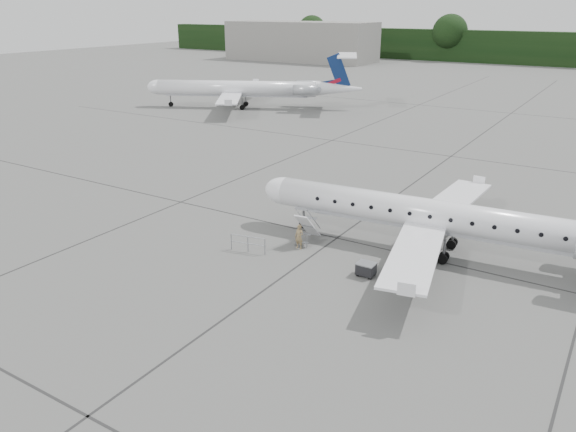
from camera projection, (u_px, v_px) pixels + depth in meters
The scene contains 8 objects.
ground at pixel (375, 289), 29.26m from camera, with size 320.00×320.00×0.00m, color slate.
terminal_building at pixel (301, 41), 149.57m from camera, with size 40.00×14.00×10.00m, color slate.
main_regional_jet at pixel (437, 201), 32.51m from camera, with size 25.46×18.33×6.53m, color white, non-canonical shape.
airstair at pixel (308, 226), 34.77m from camera, with size 0.85×2.09×2.05m, color white, non-canonical shape.
passenger at pixel (299, 237), 33.86m from camera, with size 0.56×0.37×1.54m, color olive.
safety_railing at pixel (248, 244), 33.49m from camera, with size 2.20×0.08×1.00m, color gray, non-canonical shape.
baggage_cart at pixel (366, 269), 30.53m from camera, with size 0.96×0.78×0.83m, color black, non-canonical shape.
bg_regional_left at pixel (236, 81), 79.96m from camera, with size 29.31×21.10×7.69m, color white, non-canonical shape.
Camera 1 is at (9.95, -24.50, 13.84)m, focal length 35.00 mm.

